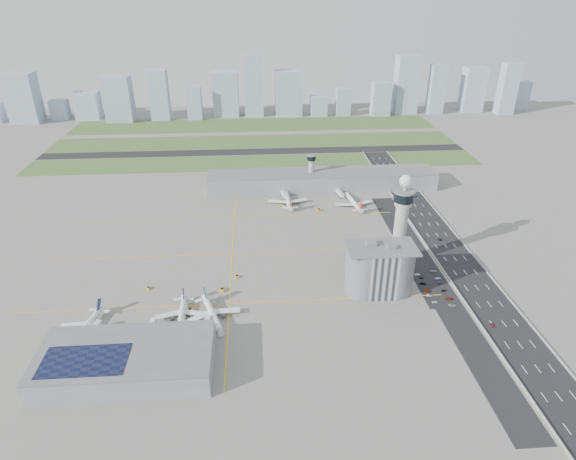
{
  "coord_description": "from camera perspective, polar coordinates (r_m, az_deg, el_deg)",
  "views": [
    {
      "loc": [
        -22.37,
        -267.29,
        170.51
      ],
      "look_at": [
        0.0,
        35.0,
        15.0
      ],
      "focal_mm": 30.0,
      "sensor_mm": 36.0,
      "label": 1
    }
  ],
  "objects": [
    {
      "name": "jet_bridge_far_0",
      "position": [
        433.75,
        -0.68,
        4.42
      ],
      "size": [
        5.39,
        14.31,
        5.7
      ],
      "primitive_type": null,
      "rotation": [
        0.0,
        0.0,
        -1.4
      ],
      "color": "silver",
      "rests_on": "ground"
    },
    {
      "name": "grass_strip_2",
      "position": [
        669.37,
        -3.98,
        12.34
      ],
      "size": [
        480.0,
        70.0,
        0.08
      ],
      "primitive_type": "cube",
      "color": "#466630",
      "rests_on": "ground"
    },
    {
      "name": "car_lot_1",
      "position": [
        309.09,
        16.39,
        -7.46
      ],
      "size": [
        3.69,
        1.5,
        1.19
      ],
      "primitive_type": "imported",
      "rotation": [
        0.0,
        0.0,
        1.64
      ],
      "color": "#99999B",
      "rests_on": "ground"
    },
    {
      "name": "skyline_bldg_5",
      "position": [
        712.05,
        -15.02,
        15.18
      ],
      "size": [
        25.49,
        20.39,
        66.89
      ],
      "primitive_type": "cube",
      "color": "#9EADC1",
      "rests_on": "ground"
    },
    {
      "name": "airplane_near_b",
      "position": [
        282.85,
        -12.53,
        -9.42
      ],
      "size": [
        31.36,
        36.53,
        9.97
      ],
      "primitive_type": null,
      "rotation": [
        0.0,
        0.0,
        -1.54
      ],
      "color": "white",
      "rests_on": "ground"
    },
    {
      "name": "skyline_bldg_11",
      "position": [
        718.92,
        6.55,
        14.86
      ],
      "size": [
        20.22,
        16.18,
        38.97
      ],
      "primitive_type": "cube",
      "color": "#9EADC1",
      "rests_on": "ground"
    },
    {
      "name": "car_hw_2",
      "position": [
        446.6,
        14.86,
        3.85
      ],
      "size": [
        2.31,
        4.33,
        1.16
      ],
      "primitive_type": "imported",
      "rotation": [
        0.0,
        0.0,
        -0.1
      ],
      "color": "navy",
      "rests_on": "ground"
    },
    {
      "name": "skyline_bldg_10",
      "position": [
        714.93,
        3.68,
        14.45
      ],
      "size": [
        23.01,
        18.41,
        27.75
      ],
      "primitive_type": "cube",
      "color": "#9EADC1",
      "rests_on": "ground"
    },
    {
      "name": "admin_building",
      "position": [
        299.65,
        10.82,
        -4.58
      ],
      "size": [
        42.0,
        24.0,
        33.5
      ],
      "color": "#B2B2B7",
      "rests_on": "ground"
    },
    {
      "name": "skyline_bldg_2",
      "position": [
        763.82,
        -25.41,
        12.76
      ],
      "size": [
        22.81,
        18.25,
        26.79
      ],
      "primitive_type": "cube",
      "color": "#9EADC1",
      "rests_on": "ground"
    },
    {
      "name": "terminal_pier",
      "position": [
        450.33,
        4.04,
        5.92
      ],
      "size": [
        210.0,
        32.0,
        15.8
      ],
      "color": "gray",
      "rests_on": "ground"
    },
    {
      "name": "skyline_bldg_16",
      "position": [
        787.59,
        24.58,
        14.98
      ],
      "size": [
        23.04,
        18.43,
        71.56
      ],
      "primitive_type": "cube",
      "color": "#9EADC1",
      "rests_on": "ground"
    },
    {
      "name": "grass_strip_1",
      "position": [
        592.35,
        -3.89,
        10.37
      ],
      "size": [
        480.0,
        60.0,
        0.08
      ],
      "primitive_type": "cube",
      "color": "#4E642F",
      "rests_on": "ground"
    },
    {
      "name": "car_lot_6",
      "position": [
        304.63,
        18.91,
        -8.43
      ],
      "size": [
        4.79,
        2.8,
        1.25
      ],
      "primitive_type": "imported",
      "rotation": [
        0.0,
        0.0,
        1.4
      ],
      "color": "#ACACAC",
      "rests_on": "ground"
    },
    {
      "name": "jet_bridge_near_0",
      "position": [
        280.85,
        -22.61,
        -11.98
      ],
      "size": [
        5.39,
        14.31,
        5.7
      ],
      "primitive_type": null,
      "rotation": [
        0.0,
        0.0,
        1.4
      ],
      "color": "silver",
      "rests_on": "ground"
    },
    {
      "name": "skyline_bldg_8",
      "position": [
        710.63,
        -4.1,
        16.65
      ],
      "size": [
        26.33,
        21.06,
        83.39
      ],
      "primitive_type": "cube",
      "color": "#9EADC1",
      "rests_on": "ground"
    },
    {
      "name": "tug_2",
      "position": [
        304.0,
        -7.8,
        -7.01
      ],
      "size": [
        3.08,
        4.02,
        2.13
      ],
      "primitive_type": null,
      "rotation": [
        0.0,
        0.0,
        2.98
      ],
      "color": "gold",
      "rests_on": "ground"
    },
    {
      "name": "skyline_bldg_12",
      "position": [
        727.89,
        10.92,
        15.04
      ],
      "size": [
        26.14,
        20.92,
        46.89
      ],
      "primitive_type": "cube",
      "color": "#9EADC1",
      "rests_on": "ground"
    },
    {
      "name": "car_lot_0",
      "position": [
        304.28,
        16.99,
        -8.16
      ],
      "size": [
        3.5,
        1.46,
        1.19
      ],
      "primitive_type": "imported",
      "rotation": [
        0.0,
        0.0,
        1.59
      ],
      "color": "white",
      "rests_on": "ground"
    },
    {
      "name": "highway",
      "position": [
        345.5,
        19.9,
        -4.21
      ],
      "size": [
        28.0,
        500.0,
        0.1
      ],
      "primitive_type": "cube",
      "color": "black",
      "rests_on": "ground"
    },
    {
      "name": "car_lot_2",
      "position": [
        312.93,
        16.17,
        -6.95
      ],
      "size": [
        4.75,
        2.38,
        1.29
      ],
      "primitive_type": "imported",
      "rotation": [
        0.0,
        0.0,
        1.62
      ],
      "color": "maroon",
      "rests_on": "ground"
    },
    {
      "name": "skyline_bldg_1",
      "position": [
        763.83,
        -28.87,
        13.54
      ],
      "size": [
        37.63,
        30.1,
        65.6
      ],
      "primitive_type": "cube",
      "color": "#9EADC1",
      "rests_on": "ground"
    },
    {
      "name": "taxiway_line_h_0",
      "position": [
        292.73,
        -6.97,
        -8.7
      ],
      "size": [
        260.0,
        0.6,
        0.01
      ],
      "primitive_type": "cube",
      "color": "yellow",
      "rests_on": "ground"
    },
    {
      "name": "airplane_far_b",
      "position": [
        416.92,
        7.8,
        3.58
      ],
      "size": [
        38.46,
        43.43,
        10.95
      ],
      "primitive_type": null,
      "rotation": [
        0.0,
        0.0,
        1.71
      ],
      "color": "white",
      "rests_on": "ground"
    },
    {
      "name": "car_hw_4",
      "position": [
        497.68,
        11.31,
        6.67
      ],
      "size": [
        2.09,
        4.01,
        1.3
      ],
      "primitive_type": "imported",
      "rotation": [
        0.0,
        0.0,
        0.15
      ],
      "color": "#9DA9B0",
      "rests_on": "ground"
    },
    {
      "name": "skyline_bldg_4",
      "position": [
        720.17,
        -19.43,
        14.45
      ],
      "size": [
        35.81,
        28.65,
        60.36
      ],
      "primitive_type": "cube",
      "color": "#9EADC1",
      "rests_on": "ground"
    },
    {
      "name": "airplane_far_a",
      "position": [
        417.99,
        -0.01,
        3.95
      ],
      "size": [
        35.99,
        41.99,
        11.5
      ],
      "primitive_type": null,
      "rotation": [
        0.0,
        0.0,
        1.6
      ],
      "color": "white",
      "rests_on": "ground"
    },
    {
      "name": "parking_lot",
      "position": [
        318.44,
        16.9,
        -6.54
      ],
      "size": [
        20.0,
        44.0,
        0.1
      ],
      "primitive_type": "cube",
      "color": "black",
      "rests_on": "ground"
    },
    {
      "name": "car_lot_11",
      "position": [
        334.35,
        16.86,
        -4.68
      ],
      "size": [
        4.47,
        1.94,
        1.28
      ],
      "primitive_type": "imported",
      "rotation": [
        0.0,
        0.0,
        1.54
      ],
      "color": "#A6A6A6",
      "rests_on": "ground"
    },
    {
      "name": "jet_bridge_near_2",
      "position": [
        267.59,
        -10.08,
        -12.14
      ],
      "size": [
        5.39,
        14.31,
        5.7
      ],
      "primitive_type": null,
      "rotation": [
        0.0,
        0.0,
        1.4
      ],
      "color": "silver",
      "rests_on": "ground"
    },
    {
      "name": "tug_1",
      "position": [
        289.98,
        -11.54,
        -9.25
      ],
      "size": [
        4.27,
        3.68,
        2.09
      ],
      "primitive_type": null,
      "rotation": [
        0.0,
        0.0,
        -1.98
      ],
      "color": "yellow",
      "rests_on": "ground"
    },
    {
      "name": "tug_5",
      "position": [
        405.7,
        3.68,
        2.41
      ],
      "size": [
        3.57,
        4.18,
        2.06
      ],
      "primitive_type": null,
      "rotation": [
        0.0,
        0.0,
        0.38
      ],
      "color": "#F9A903",
      "rests_on": "ground"
    },
    {
      "name": "car_lot_3",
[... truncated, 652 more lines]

